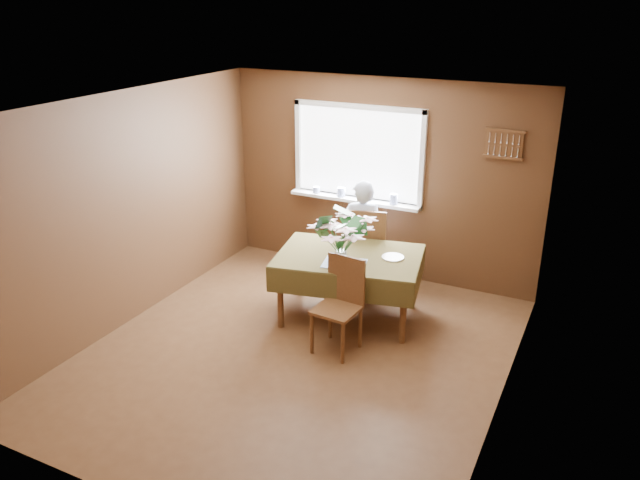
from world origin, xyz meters
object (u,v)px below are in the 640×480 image
at_px(dining_table, 349,263).
at_px(chair_far, 367,247).
at_px(chair_near, 341,300).
at_px(flower_bouquet, 341,234).
at_px(seated_woman, 362,236).

bearing_deg(dining_table, chair_far, 84.30).
relative_size(chair_near, flower_bouquet, 1.62).
bearing_deg(dining_table, flower_bouquet, -98.20).
bearing_deg(chair_far, dining_table, 80.84).
bearing_deg(chair_far, flower_bouquet, 80.17).
relative_size(dining_table, flower_bouquet, 2.89).
bearing_deg(chair_near, seated_woman, 109.45).
bearing_deg(chair_near, flower_bouquet, 120.29).
relative_size(dining_table, chair_far, 1.62).
distance_m(chair_far, seated_woman, 0.14).
xyz_separation_m(chair_far, flower_bouquet, (0.09, -0.95, 0.51)).
xyz_separation_m(chair_near, flower_bouquet, (-0.17, 0.37, 0.56)).
distance_m(chair_near, seated_woman, 1.37).
bearing_deg(flower_bouquet, chair_far, 95.15).
relative_size(dining_table, chair_near, 1.78).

